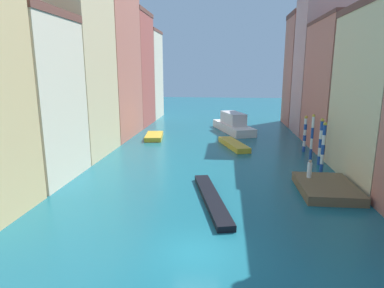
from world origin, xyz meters
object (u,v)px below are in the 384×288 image
Objects in this scene: motorboat_0 at (154,136)px; vaporetto_white at (233,124)px; mooring_pole_1 at (321,141)px; motorboat_1 at (234,144)px; person_on_dock at (310,169)px; mooring_pole_2 at (312,137)px; gondola_black at (212,198)px; mooring_pole_0 at (323,147)px; waterfront_dock at (326,188)px; mooring_pole_3 at (305,133)px.

vaporetto_white is at bearing 31.09° from motorboat_0.
motorboat_0 is at bearing 150.19° from mooring_pole_1.
vaporetto_white is 10.75m from motorboat_1.
person_on_dock is 0.31× the size of mooring_pole_2.
gondola_black is (-10.05, -12.62, -2.28)m from mooring_pole_2.
mooring_pole_2 reaches higher than person_on_dock.
person_on_dock is 24.96m from vaporetto_white.
gondola_black is 17.81m from motorboat_1.
vaporetto_white is 1.54× the size of motorboat_1.
mooring_pole_1 is 15.02m from gondola_black.
mooring_pole_0 is 22.15m from vaporetto_white.
mooring_pole_0 is at bearing 38.15° from gondola_black.
motorboat_1 is at bearing -20.16° from motorboat_0.
waterfront_dock reaches higher than motorboat_0.
person_on_dock reaches higher than motorboat_1.
gondola_black is at bearing -162.80° from waterfront_dock.
motorboat_0 is (-19.13, 5.65, -1.88)m from mooring_pole_3.
mooring_pole_2 reaches higher than motorboat_1.
motorboat_1 is at bearing 83.66° from gondola_black.
mooring_pole_3 is (1.25, 13.34, 1.84)m from waterfront_dock.
vaporetto_white reaches higher than motorboat_0.
mooring_pole_2 is 1.14× the size of mooring_pole_3.
motorboat_0 is 0.73× the size of motorboat_1.
mooring_pole_3 reaches higher than motorboat_1.
mooring_pole_0 reaches higher than person_on_dock.
person_on_dock is 0.36× the size of mooring_pole_3.
mooring_pole_2 reaches higher than vaporetto_white.
mooring_pole_2 is at bearing 51.48° from gondola_black.
mooring_pole_2 reaches higher than mooring_pole_3.
waterfront_dock reaches higher than gondola_black.
waterfront_dock is at bearing -46.70° from motorboat_0.
mooring_pole_0 is (1.97, 3.58, 1.04)m from person_on_dock.
waterfront_dock is 9.30m from gondola_black.
motorboat_0 is (-9.01, 21.73, 0.10)m from gondola_black.
mooring_pole_3 reaches higher than vaporetto_white.
waterfront_dock is 5.47m from mooring_pole_0.
mooring_pole_1 is at bearing -40.08° from motorboat_1.
mooring_pole_3 is 0.79× the size of motorboat_0.
waterfront_dock is 3.87× the size of person_on_dock.
vaporetto_white is 1.18× the size of gondola_black.
mooring_pole_3 reaches higher than gondola_black.
waterfront_dock is 1.09× the size of motorboat_0.
mooring_pole_3 is (2.29, 11.95, 0.78)m from person_on_dock.
gondola_black is at bearing -67.48° from motorboat_0.
mooring_pole_3 is 0.44× the size of gondola_black.
vaporetto_white is 2.11× the size of motorboat_0.
waterfront_dock is 1.39× the size of mooring_pole_3.
mooring_pole_0 is 0.99× the size of mooring_pole_2.
motorboat_0 and motorboat_1 have the same top height.
gondola_black is at bearing -128.52° from mooring_pole_2.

